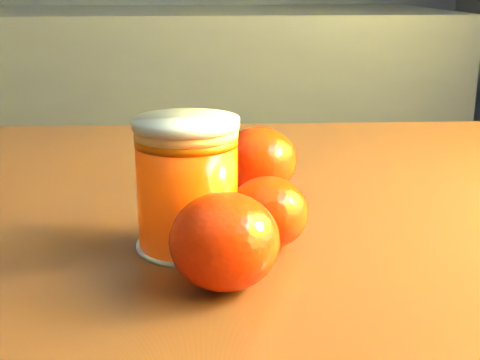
{
  "coord_description": "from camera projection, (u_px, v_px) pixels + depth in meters",
  "views": [
    {
      "loc": [
        0.9,
        -0.33,
        0.98
      ],
      "look_at": [
        0.94,
        0.15,
        0.83
      ],
      "focal_mm": 50.0,
      "sensor_mm": 36.0,
      "label": 1
    }
  ],
  "objects": [
    {
      "name": "table",
      "position": [
        275.0,
        317.0,
        0.6
      ],
      "size": [
        1.07,
        0.77,
        0.79
      ],
      "rotation": [
        0.0,
        0.0,
        -0.03
      ],
      "color": "brown",
      "rests_on": "ground"
    },
    {
      "name": "juice_glass",
      "position": [
        187.0,
        185.0,
        0.49
      ],
      "size": [
        0.08,
        0.08,
        0.1
      ],
      "rotation": [
        0.0,
        0.0,
        -0.22
      ],
      "color": "#FF4305",
      "rests_on": "table"
    },
    {
      "name": "orange_front",
      "position": [
        268.0,
        212.0,
        0.5
      ],
      "size": [
        0.07,
        0.07,
        0.05
      ],
      "primitive_type": "ellipsoid",
      "rotation": [
        0.0,
        0.0,
        0.1
      ],
      "color": "#FD2A05",
      "rests_on": "table"
    },
    {
      "name": "orange_back",
      "position": [
        259.0,
        160.0,
        0.62
      ],
      "size": [
        0.08,
        0.08,
        0.06
      ],
      "primitive_type": "ellipsoid",
      "rotation": [
        0.0,
        0.0,
        0.21
      ],
      "color": "#FD2A05",
      "rests_on": "table"
    },
    {
      "name": "orange_extra",
      "position": [
        225.0,
        241.0,
        0.43
      ],
      "size": [
        0.09,
        0.09,
        0.06
      ],
      "primitive_type": "ellipsoid",
      "rotation": [
        0.0,
        0.0,
        -0.33
      ],
      "color": "#FD2A05",
      "rests_on": "table"
    }
  ]
}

